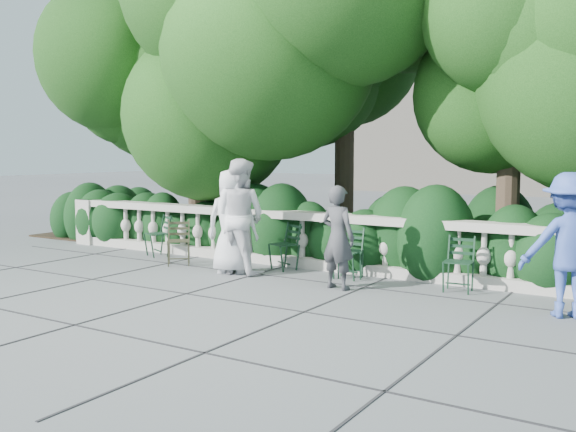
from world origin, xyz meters
The scene contains 14 objects.
ground centered at (0.00, 0.00, 0.00)m, with size 90.00×90.00×0.00m, color #505458.
balustrade centered at (0.00, 1.80, 0.49)m, with size 12.00×0.44×1.00m.
shrub_hedge centered at (0.00, 3.00, 0.00)m, with size 15.00×2.60×1.70m, color black, non-canonical shape.
tree_canopy centered at (0.69, 3.19, 3.96)m, with size 15.04×6.52×6.78m.
chair_a centered at (-3.31, 1.16, 0.00)m, with size 0.44×0.48×0.84m, color black, non-canonical shape.
chair_b centered at (-0.39, 1.26, 0.00)m, with size 0.44×0.48×0.84m, color black, non-canonical shape.
chair_c centered at (0.98, 1.12, 0.00)m, with size 0.44×0.48×0.84m, color black, non-canonical shape.
chair_e centered at (2.82, 1.11, 0.00)m, with size 0.44×0.48×0.84m, color black, non-canonical shape.
chair_f centered at (1.03, 1.24, 0.00)m, with size 0.44×0.48×0.84m, color black, non-canonical shape.
chair_weathered centered at (-2.11, 0.64, 0.00)m, with size 0.44×0.48×0.84m, color black, non-canonical shape.
person_businessman centered at (-0.92, 0.67, 0.89)m, with size 0.87×0.57×1.78m, color silver.
person_woman_grey centered at (1.20, 0.50, 0.78)m, with size 0.57×0.37×1.57m, color #38383C.
person_casual_man centered at (-0.79, 0.72, 0.97)m, with size 0.95×0.74×1.95m, color silver.
person_older_blue centered at (4.40, 0.57, 0.91)m, with size 1.17×0.67×1.81m, color #3650A4.
Camera 1 is at (5.65, -7.97, 2.06)m, focal length 40.00 mm.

